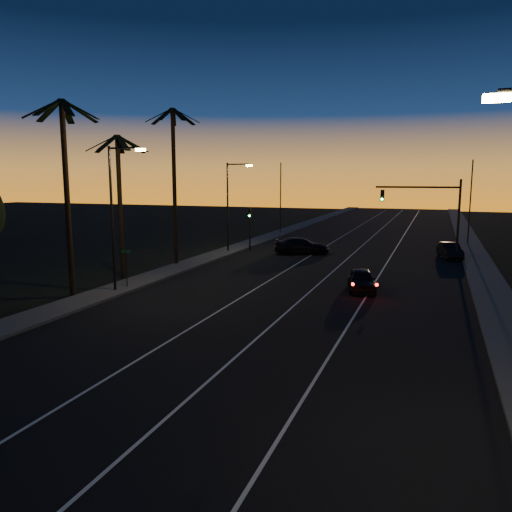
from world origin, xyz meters
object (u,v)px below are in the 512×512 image
at_px(right_car, 450,251).
at_px(cross_car, 302,246).
at_px(lead_car, 361,280).
at_px(signal_mast, 430,205).

distance_m(right_car, cross_car, 13.22).
bearing_deg(lead_car, signal_mast, 75.64).
distance_m(lead_car, right_car, 16.69).
bearing_deg(lead_car, cross_car, 118.76).
bearing_deg(lead_car, right_car, 70.65).
relative_size(signal_mast, lead_car, 1.50).
distance_m(lead_car, cross_car, 15.68).
bearing_deg(right_car, cross_car, -171.29).
bearing_deg(signal_mast, cross_car, -177.06).
xyz_separation_m(signal_mast, right_car, (1.86, 1.43, -4.08)).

